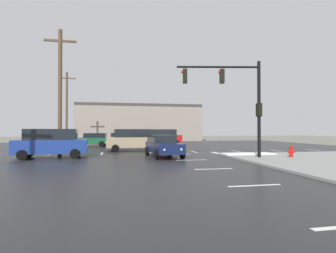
{
  "coord_description": "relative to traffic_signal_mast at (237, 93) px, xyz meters",
  "views": [
    {
      "loc": [
        -4.78,
        -22.58,
        1.99
      ],
      "look_at": [
        0.85,
        6.38,
        2.36
      ],
      "focal_mm": 28.22,
      "sensor_mm": 36.0,
      "label": 1
    }
  ],
  "objects": [
    {
      "name": "traffic_signal_mast",
      "position": [
        0.0,
        0.0,
        0.0
      ],
      "size": [
        5.63,
        1.25,
        6.5
      ],
      "rotation": [
        0.0,
        0.0,
        2.97
      ],
      "color": "black",
      "rests_on": "sidewalk_corner"
    },
    {
      "name": "ground_plane",
      "position": [
        -3.18,
        6.01,
        -4.46
      ],
      "size": [
        120.0,
        120.0,
        0.0
      ],
      "primitive_type": "plane",
      "color": "slate"
    },
    {
      "name": "snow_strip_curbside",
      "position": [
        1.82,
        2.01,
        -4.29
      ],
      "size": [
        4.0,
        1.6,
        0.06
      ],
      "primitive_type": "cube",
      "color": "white",
      "rests_on": "sidewalk_corner"
    },
    {
      "name": "utility_pole_mid",
      "position": [
        -11.92,
        3.23,
        0.32
      ],
      "size": [
        2.2,
        0.28,
        9.12
      ],
      "color": "brown",
      "rests_on": "ground_plane"
    },
    {
      "name": "sedan_grey",
      "position": [
        -6.95,
        16.65,
        -3.6
      ],
      "size": [
        4.6,
        2.18,
        1.58
      ],
      "rotation": [
        0.0,
        0.0,
        0.04
      ],
      "color": "slate",
      "rests_on": "road_asphalt"
    },
    {
      "name": "road_asphalt",
      "position": [
        -3.18,
        6.01,
        -4.45
      ],
      "size": [
        44.0,
        44.0,
        0.02
      ],
      "primitive_type": "cube",
      "color": "#232326",
      "rests_on": "ground_plane"
    },
    {
      "name": "utility_pole_distant",
      "position": [
        -14.45,
        20.05,
        0.56
      ],
      "size": [
        2.2,
        0.28,
        9.6
      ],
      "color": "brown",
      "rests_on": "ground_plane"
    },
    {
      "name": "suv_blue",
      "position": [
        -12.46,
        3.2,
        -3.37
      ],
      "size": [
        4.95,
        2.47,
        2.03
      ],
      "rotation": [
        0.0,
        0.0,
        0.08
      ],
      "color": "navy",
      "rests_on": "road_asphalt"
    },
    {
      "name": "strip_building_background",
      "position": [
        -3.98,
        31.56,
        -1.24
      ],
      "size": [
        21.46,
        8.0,
        6.44
      ],
      "color": "gray",
      "rests_on": "ground_plane"
    },
    {
      "name": "sedan_green",
      "position": [
        -10.94,
        15.76,
        -3.6
      ],
      "size": [
        4.65,
        2.32,
        1.58
      ],
      "rotation": [
        0.0,
        0.0,
        3.06
      ],
      "color": "#195933",
      "rests_on": "road_asphalt"
    },
    {
      "name": "fire_hydrant",
      "position": [
        3.68,
        -0.56,
        -3.92
      ],
      "size": [
        0.48,
        0.26,
        0.79
      ],
      "color": "red",
      "rests_on": "sidewalk_corner"
    },
    {
      "name": "suv_red",
      "position": [
        -2.0,
        17.57,
        -3.37
      ],
      "size": [
        4.91,
        2.34,
        2.03
      ],
      "rotation": [
        0.0,
        0.0,
        -0.04
      ],
      "color": "#B21919",
      "rests_on": "road_asphalt"
    },
    {
      "name": "sedan_navy",
      "position": [
        -4.61,
        2.57,
        -3.6
      ],
      "size": [
        2.37,
        4.66,
        1.58
      ],
      "rotation": [
        0.0,
        0.0,
        -1.47
      ],
      "color": "#141E47",
      "rests_on": "road_asphalt"
    },
    {
      "name": "lane_markings",
      "position": [
        -1.97,
        4.64,
        -4.43
      ],
      "size": [
        36.15,
        36.15,
        0.01
      ],
      "color": "silver",
      "rests_on": "road_asphalt"
    },
    {
      "name": "suv_tan",
      "position": [
        -6.52,
        8.36,
        -3.37
      ],
      "size": [
        4.95,
        2.46,
        2.03
      ],
      "rotation": [
        0.0,
        0.0,
        3.22
      ],
      "color": "tan",
      "rests_on": "road_asphalt"
    }
  ]
}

